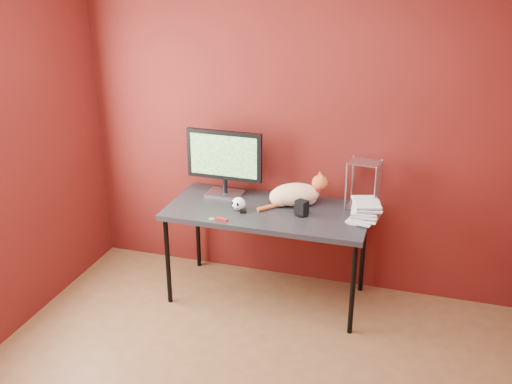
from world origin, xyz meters
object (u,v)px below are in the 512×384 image
(cat, at_px, (296,194))
(skull_mug, at_px, (239,204))
(desk, at_px, (268,215))
(book_stack, at_px, (360,118))
(speaker, at_px, (302,208))
(monitor, at_px, (224,160))

(cat, xyz_separation_m, skull_mug, (-0.38, -0.22, -0.04))
(desk, distance_m, book_stack, 1.01)
(speaker, xyz_separation_m, book_stack, (0.36, 0.07, 0.68))
(monitor, bearing_deg, speaker, -16.56)
(speaker, height_order, book_stack, book_stack)
(monitor, height_order, cat, monitor)
(skull_mug, xyz_separation_m, speaker, (0.47, 0.05, 0.00))
(monitor, distance_m, cat, 0.62)
(desk, relative_size, monitor, 2.47)
(monitor, height_order, skull_mug, monitor)
(desk, bearing_deg, skull_mug, -158.35)
(cat, relative_size, skull_mug, 4.40)
(cat, xyz_separation_m, speaker, (0.08, -0.17, -0.04))
(speaker, distance_m, book_stack, 0.78)
(skull_mug, xyz_separation_m, book_stack, (0.83, 0.12, 0.68))
(desk, distance_m, skull_mug, 0.24)
(book_stack, bearing_deg, monitor, 172.25)
(desk, xyz_separation_m, skull_mug, (-0.20, -0.08, 0.10))
(desk, xyz_separation_m, book_stack, (0.63, 0.04, 0.78))
(monitor, relative_size, speaker, 5.29)
(cat, bearing_deg, desk, -166.18)
(desk, distance_m, monitor, 0.56)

